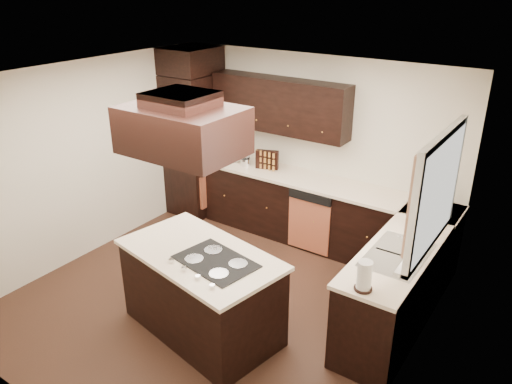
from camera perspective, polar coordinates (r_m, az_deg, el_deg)
floor at (r=5.88m, az=-4.20°, el=-12.16°), size 4.20×4.20×0.02m
ceiling at (r=4.86m, az=-5.10°, el=12.72°), size 4.20×4.20×0.02m
wall_back at (r=6.89m, az=6.44°, el=5.12°), size 4.20×0.02×2.50m
wall_front at (r=4.05m, az=-23.94°, el=-11.16°), size 4.20×0.02×2.50m
wall_left at (r=6.69m, az=-18.90°, el=3.37°), size 0.02×4.20×2.50m
wall_right at (r=4.38m, az=17.71°, el=-7.38°), size 0.02×4.20×2.50m
oven_column at (r=7.60m, az=-7.02°, el=5.35°), size 0.65×0.75×2.12m
wall_oven_face at (r=7.36m, az=-4.97°, el=5.33°), size 0.05×0.62×0.78m
base_cabinets_back at (r=6.93m, az=5.17°, el=-1.97°), size 2.93×0.60×0.88m
base_cabinets_right at (r=5.61m, az=16.52°, el=-9.61°), size 0.60×2.40×0.88m
countertop_back at (r=6.73m, az=5.25°, el=1.52°), size 2.93×0.63×0.04m
countertop_right at (r=5.38m, az=16.93°, el=-5.45°), size 0.63×2.40×0.04m
upper_cabinets at (r=6.79m, az=2.68°, el=9.88°), size 2.00×0.34×0.72m
dishwasher_front at (r=6.59m, az=6.10°, el=-3.85°), size 0.60×0.05×0.72m
window_frame at (r=4.69m, az=19.91°, el=-0.06°), size 0.06×1.32×1.12m
window_pane at (r=4.69m, az=20.24°, el=-0.14°), size 0.00×1.20×1.00m
curtain_left at (r=4.31m, az=17.72°, el=-1.12°), size 0.02×0.34×0.90m
curtain_right at (r=5.07m, az=20.64°, el=2.19°), size 0.02×0.34×0.90m
sink_rim at (r=5.07m, az=15.85°, el=-6.89°), size 0.52×0.84×0.01m
island at (r=5.21m, az=-6.20°, el=-11.47°), size 1.73×1.15×0.88m
island_top at (r=4.96m, az=-6.43°, el=-7.12°), size 1.80×1.22×0.04m
cooktop at (r=4.78m, az=-4.61°, el=-7.92°), size 0.83×0.63×0.01m
range_hood at (r=4.47m, az=-8.40°, el=6.98°), size 1.05×0.72×0.42m
hood_duct at (r=4.40m, az=-8.62°, el=10.41°), size 0.55×0.50×0.13m
blender_base at (r=7.11m, az=-1.22°, el=3.46°), size 0.15×0.15×0.10m
blender_pitcher at (r=7.05m, az=-1.23°, el=4.83°), size 0.13×0.13×0.26m
spice_rack at (r=6.96m, az=1.28°, el=3.72°), size 0.33×0.18×0.26m
mixing_bowl at (r=7.29m, az=-2.53°, el=3.84°), size 0.35×0.35×0.07m
soap_bottle at (r=5.55m, az=17.86°, el=-3.19°), size 0.12×0.12×0.21m
paper_towel at (r=4.41m, az=12.27°, el=-9.37°), size 0.16×0.16×0.28m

